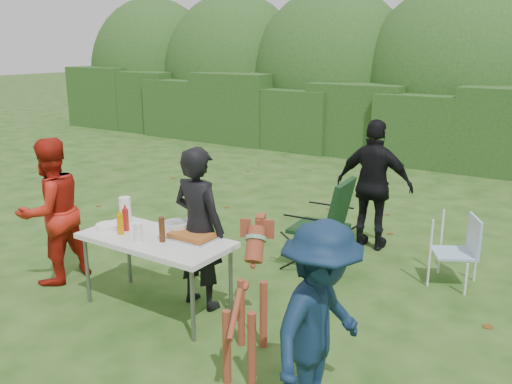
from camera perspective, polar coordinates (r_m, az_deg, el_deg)
The scene contains 20 objects.
ground at distance 5.55m, azimuth -6.39°, elevation -11.80°, with size 80.00×80.00×0.00m, color #1E4211.
hedge_row at distance 12.30m, azimuth 18.10°, elevation 6.76°, with size 22.00×1.40×1.70m, color #23471C.
shrub_backdrop at distance 13.77m, azimuth 20.21°, elevation 10.56°, with size 20.00×2.60×3.20m, color #3D6628.
folding_table at distance 5.28m, azimuth -10.54°, elevation -5.29°, with size 1.50×0.70×0.74m.
person_cook at distance 5.26m, azimuth -6.02°, elevation -3.81°, with size 0.59×0.38×1.61m, color black.
person_red_jacket at distance 6.19m, azimuth -20.74°, elevation -1.92°, with size 0.77×0.60×1.58m, color #AC1C10.
person_black_puffy at distance 6.89m, azimuth 12.33°, elevation 0.69°, with size 0.96×0.40×1.64m, color black.
child at distance 3.68m, azimuth 6.78°, elevation -13.95°, with size 0.94×0.54×1.46m, color #0F233E.
dog at distance 4.38m, azimuth -1.05°, elevation -11.82°, with size 1.10×0.44×1.05m, color brown, non-canonical shape.
camping_chair at distance 6.26m, azimuth 6.65°, elevation -3.24°, with size 0.67×0.67×1.08m, color black, non-canonical shape.
lawn_chair at distance 6.20m, azimuth 20.12°, elevation -5.78°, with size 0.46×0.46×0.77m, color teal, non-canonical shape.
food_tray at distance 5.17m, azimuth -6.79°, elevation -4.79°, with size 0.45×0.30×0.02m, color #B7B7BA.
focaccia_bread at distance 5.17m, azimuth -6.80°, elevation -4.50°, with size 0.40×0.26×0.04m, color #A55A23.
mustard_bottle at distance 5.39m, azimuth -14.10°, elevation -3.32°, with size 0.06×0.06×0.20m, color #CD8400.
ketchup_bottle at distance 5.48m, azimuth -13.55°, elevation -2.87°, with size 0.06×0.06×0.22m, color maroon.
beer_bottle at distance 5.10m, azimuth -9.88°, elevation -3.90°, with size 0.06×0.06×0.24m, color #47230F.
paper_towel_roll at distance 5.75m, azimuth -13.60°, elevation -1.79°, with size 0.12×0.12×0.26m, color white.
cup_stack at distance 5.15m, azimuth -12.29°, elevation -4.18°, with size 0.08×0.08×0.18m, color white.
pasta_bowl at distance 5.36m, azimuth -8.36°, elevation -3.66°, with size 0.26×0.26×0.10m, color silver.
plate_stack at distance 5.60m, azimuth -15.31°, elevation -3.50°, with size 0.24×0.24×0.05m, color white.
Camera 1 is at (3.20, -3.76, 2.52)m, focal length 38.00 mm.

